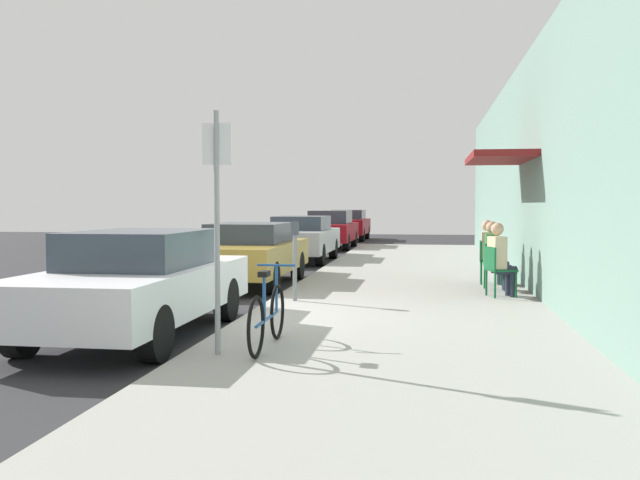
{
  "coord_description": "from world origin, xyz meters",
  "views": [
    {
      "loc": [
        2.61,
        -9.8,
        1.73
      ],
      "look_at": [
        0.3,
        5.22,
        0.94
      ],
      "focal_mm": 38.88,
      "sensor_mm": 36.0,
      "label": 1
    }
  ],
  "objects_px": {
    "parking_meter": "(295,255)",
    "cafe_chair_2": "(487,259)",
    "parked_car_3": "(330,229)",
    "seated_patron_1": "(495,253)",
    "seated_patron_0": "(500,257)",
    "seated_patron_2": "(490,249)",
    "cafe_chair_1": "(491,263)",
    "parked_car_4": "(348,224)",
    "parked_car_2": "(301,238)",
    "parked_car_0": "(138,282)",
    "bicycle_0": "(267,316)",
    "street_sign": "(217,213)",
    "cafe_chair_0": "(497,268)",
    "parked_car_1": "(249,253)"
  },
  "relations": [
    {
      "from": "parking_meter",
      "to": "cafe_chair_2",
      "type": "xyz_separation_m",
      "value": [
        3.38,
        3.01,
        -0.26
      ]
    },
    {
      "from": "parked_car_3",
      "to": "seated_patron_1",
      "type": "relative_size",
      "value": 3.41
    },
    {
      "from": "seated_patron_0",
      "to": "seated_patron_2",
      "type": "height_order",
      "value": "same"
    },
    {
      "from": "seated_patron_0",
      "to": "parked_car_3",
      "type": "bearing_deg",
      "value": 109.08
    },
    {
      "from": "cafe_chair_1",
      "to": "parking_meter",
      "type": "bearing_deg",
      "value": -149.48
    },
    {
      "from": "cafe_chair_2",
      "to": "parked_car_4",
      "type": "bearing_deg",
      "value": 104.69
    },
    {
      "from": "parked_car_2",
      "to": "parking_meter",
      "type": "distance_m",
      "value": 9.27
    },
    {
      "from": "parked_car_0",
      "to": "bicycle_0",
      "type": "xyz_separation_m",
      "value": [
        1.96,
        -1.01,
        -0.24
      ]
    },
    {
      "from": "parked_car_0",
      "to": "seated_patron_2",
      "type": "bearing_deg",
      "value": 49.2
    },
    {
      "from": "street_sign",
      "to": "seated_patron_1",
      "type": "xyz_separation_m",
      "value": [
        3.49,
        6.14,
        -0.82
      ]
    },
    {
      "from": "parked_car_4",
      "to": "seated_patron_2",
      "type": "bearing_deg",
      "value": -75.14
    },
    {
      "from": "parked_car_4",
      "to": "seated_patron_1",
      "type": "height_order",
      "value": "parked_car_4"
    },
    {
      "from": "cafe_chair_0",
      "to": "parked_car_4",
      "type": "bearing_deg",
      "value": 103.35
    },
    {
      "from": "seated_patron_0",
      "to": "seated_patron_2",
      "type": "distance_m",
      "value": 1.96
    },
    {
      "from": "parked_car_4",
      "to": "cafe_chair_2",
      "type": "xyz_separation_m",
      "value": [
        4.93,
        -18.79,
        -0.13
      ]
    },
    {
      "from": "parked_car_3",
      "to": "seated_patron_1",
      "type": "xyz_separation_m",
      "value": [
        4.99,
        -13.48,
        0.06
      ]
    },
    {
      "from": "parked_car_2",
      "to": "street_sign",
      "type": "bearing_deg",
      "value": -83.56
    },
    {
      "from": "street_sign",
      "to": "seated_patron_2",
      "type": "bearing_deg",
      "value": 64.05
    },
    {
      "from": "seated_patron_0",
      "to": "cafe_chair_1",
      "type": "relative_size",
      "value": 1.48
    },
    {
      "from": "street_sign",
      "to": "cafe_chair_0",
      "type": "height_order",
      "value": "street_sign"
    },
    {
      "from": "cafe_chair_0",
      "to": "bicycle_0",
      "type": "bearing_deg",
      "value": -121.68
    },
    {
      "from": "seated_patron_0",
      "to": "parking_meter",
      "type": "bearing_deg",
      "value": -162.96
    },
    {
      "from": "parked_car_0",
      "to": "seated_patron_1",
      "type": "bearing_deg",
      "value": 43.64
    },
    {
      "from": "parked_car_4",
      "to": "seated_patron_0",
      "type": "relative_size",
      "value": 3.41
    },
    {
      "from": "parked_car_1",
      "to": "parking_meter",
      "type": "bearing_deg",
      "value": -62.44
    },
    {
      "from": "seated_patron_0",
      "to": "parked_car_2",
      "type": "bearing_deg",
      "value": 121.68
    },
    {
      "from": "parked_car_3",
      "to": "bicycle_0",
      "type": "relative_size",
      "value": 2.57
    },
    {
      "from": "cafe_chair_1",
      "to": "seated_patron_1",
      "type": "xyz_separation_m",
      "value": [
        0.06,
        -0.0,
        0.19
      ]
    },
    {
      "from": "cafe_chair_0",
      "to": "cafe_chair_1",
      "type": "height_order",
      "value": "same"
    },
    {
      "from": "seated_patron_1",
      "to": "parked_car_1",
      "type": "bearing_deg",
      "value": 168.87
    },
    {
      "from": "parked_car_2",
      "to": "street_sign",
      "type": "distance_m",
      "value": 13.4
    },
    {
      "from": "parking_meter",
      "to": "seated_patron_1",
      "type": "height_order",
      "value": "parking_meter"
    },
    {
      "from": "parked_car_1",
      "to": "parked_car_3",
      "type": "height_order",
      "value": "parked_car_3"
    },
    {
      "from": "cafe_chair_1",
      "to": "parked_car_3",
      "type": "bearing_deg",
      "value": 110.07
    },
    {
      "from": "parked_car_2",
      "to": "seated_patron_2",
      "type": "bearing_deg",
      "value": -50.85
    },
    {
      "from": "parked_car_3",
      "to": "seated_patron_2",
      "type": "bearing_deg",
      "value": -68.19
    },
    {
      "from": "parked_car_3",
      "to": "cafe_chair_0",
      "type": "height_order",
      "value": "parked_car_3"
    },
    {
      "from": "parked_car_1",
      "to": "bicycle_0",
      "type": "distance_m",
      "value": 7.03
    },
    {
      "from": "parked_car_4",
      "to": "cafe_chair_1",
      "type": "relative_size",
      "value": 5.06
    },
    {
      "from": "parked_car_4",
      "to": "parked_car_0",
      "type": "bearing_deg",
      "value": -90.0
    },
    {
      "from": "street_sign",
      "to": "cafe_chair_0",
      "type": "xyz_separation_m",
      "value": [
        3.43,
        5.19,
        -1.02
      ]
    },
    {
      "from": "parked_car_2",
      "to": "bicycle_0",
      "type": "relative_size",
      "value": 2.57
    },
    {
      "from": "parked_car_4",
      "to": "seated_patron_0",
      "type": "xyz_separation_m",
      "value": [
        4.99,
        -20.75,
        0.06
      ]
    },
    {
      "from": "seated_patron_1",
      "to": "seated_patron_2",
      "type": "distance_m",
      "value": 1.02
    },
    {
      "from": "parking_meter",
      "to": "seated_patron_2",
      "type": "height_order",
      "value": "parking_meter"
    },
    {
      "from": "parked_car_3",
      "to": "parked_car_0",
      "type": "bearing_deg",
      "value": -90.0
    },
    {
      "from": "street_sign",
      "to": "cafe_chair_0",
      "type": "bearing_deg",
      "value": 56.53
    },
    {
      "from": "bicycle_0",
      "to": "cafe_chair_1",
      "type": "bearing_deg",
      "value": 62.78
    },
    {
      "from": "parking_meter",
      "to": "seated_patron_2",
      "type": "xyz_separation_m",
      "value": [
        3.44,
        3.01,
        -0.07
      ]
    },
    {
      "from": "bicycle_0",
      "to": "seated_patron_2",
      "type": "bearing_deg",
      "value": 65.97
    }
  ]
}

